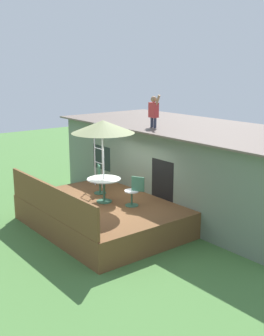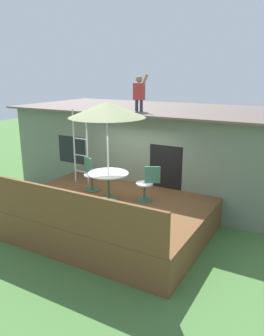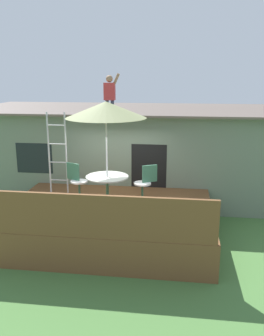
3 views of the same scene
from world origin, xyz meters
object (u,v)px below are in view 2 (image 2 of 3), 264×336
Objects in this scene: person_figure at (139,91)px; patio_table at (108,179)px; patio_umbrella at (107,110)px; patio_chair_right at (147,184)px; step_ladder at (81,147)px; patio_chair_left at (91,174)px.

patio_table is at bearing -81.39° from person_figure.
person_figure is (-0.35, 2.30, 0.34)m from patio_umbrella.
person_figure is at bearing -84.62° from patio_chair_right.
step_ladder reaches higher than patio_chair_left.
patio_table is 0.99m from patio_chair_left.
step_ladder is at bearing 173.82° from patio_chair_left.
patio_table is 1.80m from step_ladder.
patio_umbrella reaches higher than step_ladder.
patio_chair_right is at bearing 28.68° from patio_table.
patio_table is at bearing -28.56° from step_ladder.
patio_table is 1.76m from patio_umbrella.
patio_table is at bearing 36.87° from patio_umbrella.
patio_chair_left is at bearing 154.08° from patio_umbrella.
patio_table is 0.47× the size of step_ladder.
step_ladder is at bearing 151.44° from patio_umbrella.
patio_chair_right is at bearing 28.68° from patio_umbrella.
person_figure is at bearing 98.61° from patio_table.
step_ladder is 2.50m from patio_chair_right.
person_figure is at bearing 98.61° from patio_umbrella.
patio_chair_right is (2.39, -0.34, -0.64)m from step_ladder.
patio_chair_left is (0.62, -0.39, -0.64)m from step_ladder.
patio_chair_left is at bearing -27.04° from patio_chair_right.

